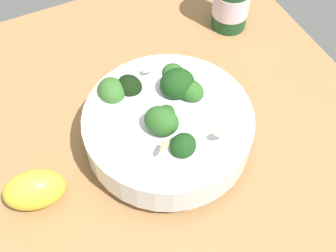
{
  "coord_description": "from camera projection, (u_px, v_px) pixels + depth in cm",
  "views": [
    {
      "loc": [
        -14.76,
        -33.92,
        48.7
      ],
      "look_at": [
        -0.69,
        -4.84,
        4.0
      ],
      "focal_mm": 47.19,
      "sensor_mm": 36.0,
      "label": 1
    }
  ],
  "objects": [
    {
      "name": "bowl_of_broccoli",
      "position": [
        167.0,
        124.0,
        0.55
      ],
      "size": [
        21.1,
        21.1,
        9.84
      ],
      "color": "white",
      "rests_on": "ground_plane"
    },
    {
      "name": "ground_plane",
      "position": [
        158.0,
        124.0,
        0.63
      ],
      "size": [
        57.41,
        57.41,
        3.69
      ],
      "primitive_type": "cube",
      "color": "#996D42"
    },
    {
      "name": "lemon_wedge",
      "position": [
        35.0,
        190.0,
        0.51
      ],
      "size": [
        7.99,
        5.76,
        5.2
      ],
      "primitive_type": "ellipsoid",
      "rotation": [
        0.0,
        0.0,
        2.96
      ],
      "color": "yellow",
      "rests_on": "ground_plane"
    }
  ]
}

